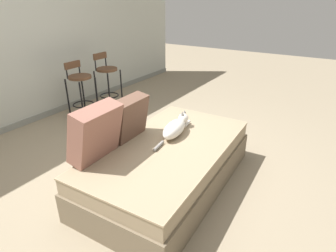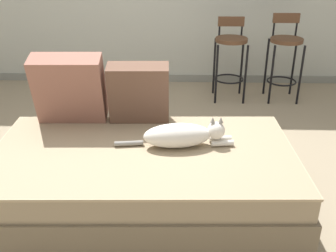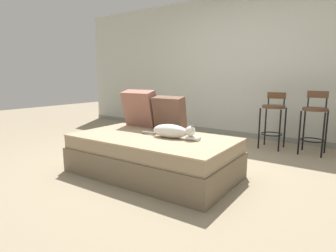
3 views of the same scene
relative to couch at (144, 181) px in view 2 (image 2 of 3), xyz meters
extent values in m
plane|color=gray|center=(0.00, 0.40, -0.23)|extent=(16.00, 16.00, 0.00)
cube|color=gray|center=(0.00, 2.60, -0.18)|extent=(8.00, 0.02, 0.09)
cube|color=#766750|center=(0.00, 0.00, -0.09)|extent=(1.92, 1.10, 0.29)
cube|color=#9E896B|center=(0.00, 0.00, 0.14)|extent=(1.88, 1.06, 0.16)
cube|color=tan|center=(0.00, 0.00, 0.21)|extent=(1.89, 1.07, 0.02)
cube|color=#936051|center=(-0.53, 0.40, 0.47)|extent=(0.48, 0.29, 0.50)
cube|color=brown|center=(-0.06, 0.42, 0.44)|extent=(0.42, 0.23, 0.43)
ellipsoid|color=white|center=(0.21, 0.06, 0.30)|extent=(0.44, 0.22, 0.15)
sphere|color=white|center=(0.45, 0.09, 0.32)|extent=(0.11, 0.11, 0.11)
cone|color=gray|center=(0.42, 0.09, 0.39)|extent=(0.03, 0.03, 0.04)
cone|color=gray|center=(0.47, 0.09, 0.39)|extent=(0.03, 0.03, 0.04)
cylinder|color=white|center=(0.49, 0.07, 0.24)|extent=(0.14, 0.05, 0.04)
cylinder|color=white|center=(0.48, 0.13, 0.24)|extent=(0.14, 0.05, 0.04)
cylinder|color=gray|center=(-0.09, 0.05, 0.24)|extent=(0.18, 0.05, 0.03)
cylinder|color=black|center=(0.61, 1.89, 0.09)|extent=(0.02, 0.02, 0.64)
cylinder|color=black|center=(0.92, 1.89, 0.09)|extent=(0.02, 0.02, 0.64)
cylinder|color=black|center=(0.61, 2.20, 0.09)|extent=(0.02, 0.02, 0.64)
cylinder|color=black|center=(0.92, 2.20, 0.09)|extent=(0.02, 0.02, 0.64)
torus|color=black|center=(0.76, 2.05, 0.00)|extent=(0.32, 0.32, 0.02)
cylinder|color=brown|center=(0.76, 2.05, 0.43)|extent=(0.34, 0.34, 0.04)
cylinder|color=black|center=(0.64, 2.18, 0.50)|extent=(0.02, 0.02, 0.19)
cylinder|color=black|center=(0.88, 2.18, 0.50)|extent=(0.02, 0.02, 0.19)
cube|color=brown|center=(0.76, 2.18, 0.60)|extent=(0.28, 0.03, 0.10)
cylinder|color=black|center=(1.19, 1.89, 0.09)|extent=(0.02, 0.02, 0.64)
cylinder|color=black|center=(1.49, 1.89, 0.09)|extent=(0.02, 0.02, 0.64)
cylinder|color=black|center=(1.19, 2.20, 0.09)|extent=(0.02, 0.02, 0.64)
cylinder|color=black|center=(1.49, 2.20, 0.09)|extent=(0.02, 0.02, 0.64)
torus|color=black|center=(1.34, 2.05, -0.02)|extent=(0.32, 0.32, 0.02)
cylinder|color=brown|center=(1.34, 2.05, 0.43)|extent=(0.34, 0.34, 0.04)
cylinder|color=black|center=(1.22, 2.18, 0.52)|extent=(0.02, 0.02, 0.22)
cylinder|color=black|center=(1.46, 2.18, 0.52)|extent=(0.02, 0.02, 0.22)
cube|color=brown|center=(1.34, 2.18, 0.64)|extent=(0.28, 0.03, 0.10)
camera|label=1|loc=(-2.01, -1.26, 1.52)|focal=30.00mm
camera|label=2|loc=(0.22, -2.10, 1.39)|focal=42.00mm
camera|label=3|loc=(1.99, -2.43, 0.89)|focal=30.00mm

